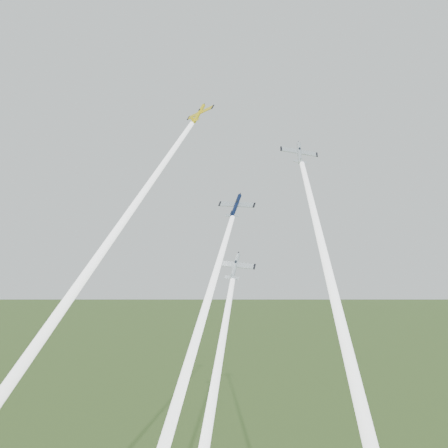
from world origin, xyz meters
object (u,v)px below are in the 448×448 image
Objects in this scene: plane_navy at (236,206)px; plane_silver_low at (235,266)px; plane_yellow at (199,113)px; plane_silver_right at (299,153)px.

plane_navy is 1.02× the size of plane_silver_low.
plane_silver_low is at bearing -9.21° from plane_yellow.
plane_yellow is at bearing 143.12° from plane_silver_low.
plane_navy is 1.02× the size of plane_silver_right.
plane_silver_right is (13.24, 0.31, 10.33)m from plane_navy.
plane_navy is 16.80m from plane_silver_right.
plane_silver_right reaches higher than plane_navy.
plane_yellow is 21.06m from plane_navy.
plane_silver_low is (9.79, -5.95, -31.84)m from plane_yellow.
plane_silver_right is at bearing 28.67° from plane_silver_low.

